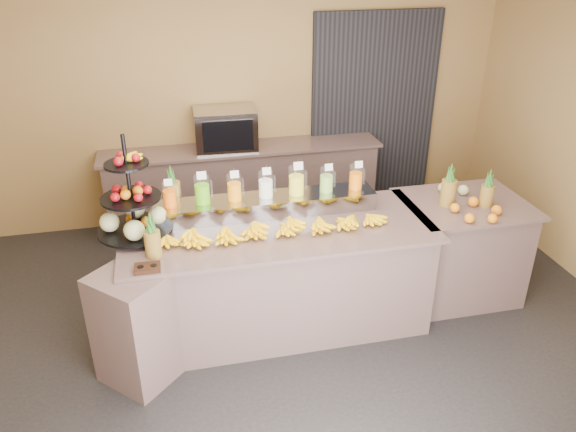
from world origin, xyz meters
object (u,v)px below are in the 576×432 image
object	(u,v)px
banana_heap	(272,226)
fruit_stand	(138,210)
pitcher_tray	(266,205)
right_fruit_pile	(470,202)
oven_warmer	(225,129)
condiment_caddy	(147,268)

from	to	relation	value
banana_heap	fruit_stand	distance (m)	1.04
pitcher_tray	right_fruit_pile	bearing A→B (deg)	-10.99
pitcher_tray	banana_heap	xyz separation A→B (m)	(-0.03, -0.36, -0.01)
fruit_stand	oven_warmer	size ratio (longest dim) A/B	1.25
condiment_caddy	oven_warmer	xyz separation A→B (m)	(0.85, 2.36, 0.21)
pitcher_tray	fruit_stand	xyz separation A→B (m)	(-1.03, -0.15, 0.14)
oven_warmer	fruit_stand	bearing A→B (deg)	-114.81
condiment_caddy	oven_warmer	bearing A→B (deg)	70.14
pitcher_tray	banana_heap	world-z (taller)	same
banana_heap	right_fruit_pile	bearing A→B (deg)	1.09
banana_heap	oven_warmer	size ratio (longest dim) A/B	2.75
condiment_caddy	banana_heap	bearing A→B (deg)	18.88
fruit_stand	oven_warmer	world-z (taller)	fruit_stand
pitcher_tray	oven_warmer	bearing A→B (deg)	94.39
right_fruit_pile	oven_warmer	size ratio (longest dim) A/B	0.66
right_fruit_pile	pitcher_tray	bearing A→B (deg)	169.01
fruit_stand	condiment_caddy	xyz separation A→B (m)	(0.05, -0.54, -0.20)
banana_heap	condiment_caddy	bearing A→B (deg)	-161.12
oven_warmer	right_fruit_pile	bearing A→B (deg)	-46.06
pitcher_tray	oven_warmer	distance (m)	1.68
right_fruit_pile	fruit_stand	bearing A→B (deg)	176.15
banana_heap	fruit_stand	bearing A→B (deg)	167.82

